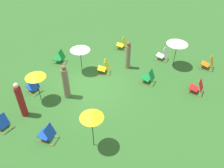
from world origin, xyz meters
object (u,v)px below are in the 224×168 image
umbrella_0 (178,42)px  umbrella_3 (35,75)px  deckchair_0 (33,86)px  deckchair_6 (48,134)px  person_0 (66,82)px  person_2 (128,56)px  deckchair_3 (122,44)px  deckchair_7 (197,87)px  deckchair_1 (104,67)px  person_1 (21,100)px  deckchair_9 (163,55)px  deckchair_4 (60,57)px  umbrella_1 (80,48)px  deckchair_2 (149,77)px  deckchair_8 (208,63)px  deckchair_5 (1,123)px  umbrella_2 (92,115)px

umbrella_0 → umbrella_3: bearing=-44.2°
deckchair_0 → deckchair_6: (2.28, 2.50, 0.00)m
person_0 → person_2: bearing=85.1°
deckchair_0 → deckchair_3: size_ratio=1.03×
person_2 → deckchair_7: bearing=119.7°
deckchair_1 → umbrella_3: umbrella_3 is taller
deckchair_3 → deckchair_0: bearing=-33.2°
person_1 → deckchair_9: bearing=90.0°
umbrella_0 → deckchair_7: bearing=37.8°
deckchair_4 → umbrella_3: umbrella_3 is taller
deckchair_6 → person_1: person_1 is taller
deckchair_0 → umbrella_1: umbrella_1 is taller
deckchair_2 → person_2: bearing=-117.2°
deckchair_8 → person_0: (5.31, -6.23, 0.53)m
umbrella_0 → person_1: 8.71m
deckchair_7 → umbrella_1: (0.58, -6.33, 1.15)m
deckchair_3 → person_0: (5.49, -0.82, 0.53)m
deckchair_5 → deckchair_6: 2.19m
deckchair_3 → person_0: size_ratio=0.44×
deckchair_2 → deckchair_8: 3.85m
deckchair_1 → person_0: size_ratio=0.46×
deckchair_5 → person_0: size_ratio=0.45×
umbrella_1 → deckchair_0: bearing=-28.2°
person_2 → umbrella_3: bearing=5.7°
deckchair_1 → deckchair_6: (5.22, -0.15, 0.00)m
deckchair_1 → umbrella_1: umbrella_1 is taller
deckchair_0 → umbrella_0: bearing=145.3°
deckchair_1 → deckchair_3: size_ratio=1.03×
deckchair_0 → person_0: size_ratio=0.46×
deckchair_3 → person_1: size_ratio=0.45×
umbrella_1 → person_1: bearing=-10.2°
deckchair_4 → umbrella_2: size_ratio=0.45×
deckchair_7 → umbrella_3: (3.54, -7.02, 1.16)m
deckchair_4 → deckchair_6: same height
deckchair_8 → deckchair_9: 2.65m
umbrella_0 → person_0: person_0 is taller
deckchair_3 → person_2: bearing=20.4°
deckchair_7 → person_1: person_1 is taller
deckchair_9 → person_1: bearing=-27.8°
person_0 → person_2: 4.06m
deckchair_3 → deckchair_9: size_ratio=1.00×
deckchair_9 → deckchair_5: bearing=-25.9°
deckchair_3 → person_1: person_1 is taller
deckchair_6 → person_2: size_ratio=0.49×
deckchair_7 → deckchair_5: bearing=-45.9°
deckchair_5 → deckchair_8: (-8.22, 7.70, 0.00)m
deckchair_8 → person_2: size_ratio=0.49×
deckchair_9 → deckchair_3: bearing=-89.8°
deckchair_7 → umbrella_1: size_ratio=0.50×
deckchair_7 → deckchair_4: bearing=-81.5°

